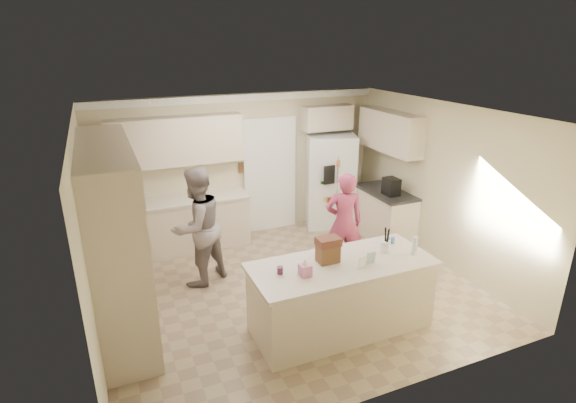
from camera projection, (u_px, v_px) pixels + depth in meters
name	position (u px, v px, depth m)	size (l,w,h in m)	color
floor	(291.00, 290.00, 6.66)	(5.20, 4.60, 0.02)	#9A8663
ceiling	(292.00, 112.00, 5.76)	(5.20, 4.60, 0.02)	white
wall_back	(241.00, 166.00, 8.20)	(5.20, 0.02, 2.60)	beige
wall_front	(390.00, 287.00, 4.21)	(5.20, 0.02, 2.60)	beige
wall_left	(87.00, 238.00, 5.24)	(0.02, 4.60, 2.60)	beige
wall_right	(441.00, 184.00, 7.17)	(0.02, 4.60, 2.60)	beige
crown_back	(239.00, 98.00, 7.74)	(5.20, 0.08, 0.12)	white
pantry_bank	(115.00, 237.00, 5.57)	(0.60, 2.60, 2.35)	beige
back_base_cab	(185.00, 225.00, 7.80)	(2.20, 0.60, 0.88)	beige
back_countertop	(183.00, 200.00, 7.64)	(2.24, 0.63, 0.04)	beige
back_upper_cab	(176.00, 141.00, 7.41)	(2.20, 0.35, 0.80)	beige
doorway_opening	(270.00, 176.00, 8.47)	(0.90, 0.06, 2.10)	black
doorway_casing	(270.00, 177.00, 8.44)	(1.02, 0.03, 2.22)	white
wall_frame_upper	(242.00, 153.00, 8.09)	(0.15, 0.02, 0.20)	brown
wall_frame_lower	(243.00, 168.00, 8.18)	(0.15, 0.02, 0.20)	brown
refrigerator	(330.00, 181.00, 8.68)	(0.90, 0.70, 1.80)	white
fridge_seam	(339.00, 186.00, 8.37)	(0.01, 0.02, 1.78)	gray
fridge_dispenser	(329.00, 175.00, 8.20)	(0.22, 0.03, 0.35)	black
fridge_handle_l	(337.00, 179.00, 8.29)	(0.02, 0.02, 0.85)	silver
fridge_handle_r	(342.00, 178.00, 8.33)	(0.02, 0.02, 0.85)	silver
over_fridge_cab	(327.00, 118.00, 8.38)	(0.95, 0.35, 0.45)	beige
right_base_cab	(384.00, 216.00, 8.22)	(0.60, 1.20, 0.88)	beige
right_countertop	(386.00, 192.00, 8.06)	(0.63, 1.24, 0.04)	#2D2B28
right_upper_cab	(390.00, 131.00, 7.92)	(0.35, 1.50, 0.70)	beige
coffee_maker	(391.00, 186.00, 7.81)	(0.22, 0.28, 0.30)	black
island_base	(341.00, 297.00, 5.63)	(2.20, 0.90, 0.88)	beige
island_top	(342.00, 265.00, 5.47)	(2.28, 0.96, 0.05)	beige
utensil_crock	(385.00, 246.00, 5.72)	(0.13, 0.13, 0.15)	white
tissue_box	(305.00, 270.00, 5.15)	(0.13, 0.13, 0.14)	pink
tissue_plume	(305.00, 261.00, 5.11)	(0.08, 0.08, 0.08)	white
dollhouse_body	(328.00, 254.00, 5.45)	(0.26, 0.18, 0.22)	brown
dollhouse_roof	(328.00, 242.00, 5.40)	(0.28, 0.20, 0.10)	#592D1E
jam_jar	(280.00, 270.00, 5.19)	(0.07, 0.07, 0.09)	#59263F
greeting_card_a	(362.00, 262.00, 5.32)	(0.12, 0.01, 0.16)	white
greeting_card_b	(371.00, 258.00, 5.41)	(0.12, 0.01, 0.16)	silver
water_bottle	(415.00, 246.00, 5.64)	(0.07, 0.07, 0.24)	silver
shaker_salt	(388.00, 241.00, 5.94)	(0.05, 0.05, 0.09)	teal
shaker_pepper	(393.00, 240.00, 5.96)	(0.05, 0.05, 0.09)	teal
teen_boy	(197.00, 227.00, 6.56)	(0.87, 0.68, 1.80)	gray
teen_girl	(344.00, 222.00, 6.98)	(0.58, 0.38, 1.60)	#A73769
fridge_magnets	(339.00, 186.00, 8.36)	(0.76, 0.02, 1.44)	tan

